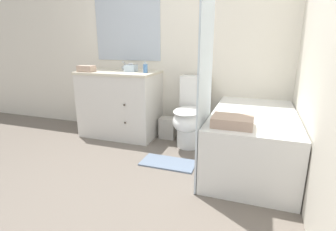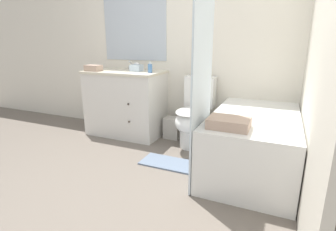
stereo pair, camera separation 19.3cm
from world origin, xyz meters
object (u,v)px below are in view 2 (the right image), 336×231
bath_mat (168,163)px  wastebasket (173,128)px  hand_towel_folded (93,68)px  tissue_box (137,68)px  toilet (194,116)px  sink_faucet (133,67)px  bathtub (253,142)px  soap_dispenser (150,68)px  bath_towel_folded (229,123)px  vanity_cabinet (126,102)px

bath_mat → wastebasket: bearing=109.5°
hand_towel_folded → tissue_box: bearing=21.9°
wastebasket → bath_mat: bearing=-70.5°
hand_towel_folded → toilet: bearing=4.5°
sink_faucet → bathtub: 1.89m
hand_towel_folded → soap_dispenser: bearing=10.1°
bath_towel_folded → sink_faucet: bearing=144.6°
tissue_box → toilet: bearing=-7.2°
vanity_cabinet → bath_mat: (0.89, -0.63, -0.43)m
hand_towel_folded → bath_towel_folded: hand_towel_folded is taller
hand_towel_folded → bath_towel_folded: size_ratio=0.63×
vanity_cabinet → bathtub: bearing=-13.5°
wastebasket → tissue_box: (-0.48, -0.05, 0.75)m
bathtub → bath_mat: bathtub is taller
toilet → hand_towel_folded: 1.42m
wastebasket → bath_mat: size_ratio=0.48×
soap_dispenser → toilet: bearing=-2.8°
sink_faucet → bath_towel_folded: size_ratio=0.44×
toilet → soap_dispenser: 0.78m
toilet → bath_towel_folded: (0.56, -0.82, 0.22)m
bath_towel_folded → bath_mat: bath_towel_folded is taller
tissue_box → hand_towel_folded: (-0.51, -0.21, -0.01)m
bathtub → wastebasket: bearing=155.0°
bathtub → tissue_box: bearing=163.9°
toilet → wastebasket: size_ratio=2.99×
bathtub → vanity_cabinet: bearing=166.5°
vanity_cabinet → sink_faucet: bearing=90.0°
vanity_cabinet → sink_faucet: 0.49m
sink_faucet → bath_mat: sink_faucet is taller
sink_faucet → bath_mat: size_ratio=0.25×
vanity_cabinet → bathtub: 1.74m
soap_dispenser → hand_towel_folded: 0.76m
sink_faucet → bathtub: sink_faucet is taller
sink_faucet → soap_dispenser: (0.39, -0.24, 0.02)m
vanity_cabinet → soap_dispenser: 0.61m
bathtub → bath_towel_folded: bearing=-108.0°
bathtub → bath_mat: 0.87m
toilet → bath_mat: bearing=-97.6°
soap_dispenser → bath_mat: soap_dispenser is taller
wastebasket → toilet: bearing=-24.4°
vanity_cabinet → bath_towel_folded: size_ratio=3.09×
vanity_cabinet → soap_dispenser: bearing=-5.8°
bathtub → soap_dispenser: (-1.29, 0.37, 0.62)m
soap_dispenser → bathtub: bearing=-15.8°
tissue_box → bath_mat: 1.33m
toilet → hand_towel_folded: (-1.32, -0.11, 0.51)m
bathtub → bath_mat: size_ratio=2.46×
soap_dispenser → bath_towel_folded: 1.45m
bath_mat → hand_towel_folded: bearing=159.7°
bathtub → bath_towel_folded: (-0.16, -0.48, 0.31)m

